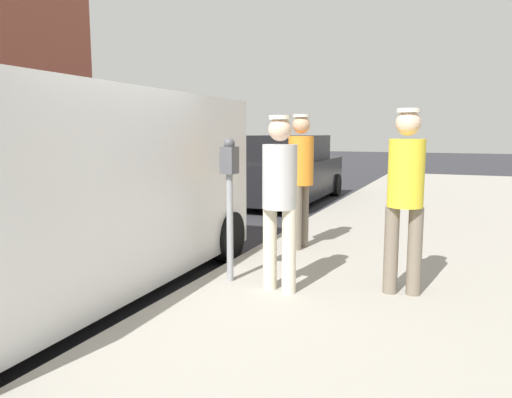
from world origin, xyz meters
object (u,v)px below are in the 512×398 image
at_px(pedestrian_in_gray, 280,192).
at_px(pedestrian_in_orange, 301,172).
at_px(parked_sedan_ahead, 287,172).
at_px(pedestrian_in_yellow, 405,189).
at_px(parking_meter_near, 230,185).
at_px(parked_van, 52,191).

relative_size(pedestrian_in_gray, pedestrian_in_orange, 0.96).
relative_size(pedestrian_in_orange, parked_sedan_ahead, 0.41).
distance_m(pedestrian_in_yellow, pedestrian_in_orange, 2.07).
height_order(pedestrian_in_yellow, parked_sedan_ahead, pedestrian_in_yellow).
relative_size(pedestrian_in_gray, pedestrian_in_yellow, 0.97).
bearing_deg(parking_meter_near, pedestrian_in_yellow, 9.16).
height_order(parking_meter_near, pedestrian_in_orange, pedestrian_in_orange).
height_order(pedestrian_in_gray, pedestrian_in_yellow, pedestrian_in_yellow).
distance_m(pedestrian_in_orange, parked_sedan_ahead, 5.48).
distance_m(parking_meter_near, pedestrian_in_orange, 1.72).
bearing_deg(pedestrian_in_orange, parked_van, -123.36).
xyz_separation_m(pedestrian_in_yellow, parked_sedan_ahead, (-3.49, 6.52, -0.44)).
xyz_separation_m(pedestrian_in_yellow, parked_van, (-3.24, -1.21, -0.04)).
height_order(parking_meter_near, pedestrian_in_yellow, pedestrian_in_yellow).
bearing_deg(parked_van, parking_meter_near, 31.69).
relative_size(parking_meter_near, pedestrian_in_gray, 0.87).
relative_size(parking_meter_near, pedestrian_in_yellow, 0.84).
height_order(pedestrian_in_gray, parked_van, parked_van).
height_order(pedestrian_in_gray, pedestrian_in_orange, pedestrian_in_orange).
distance_m(pedestrian_in_orange, parked_van, 3.15).
bearing_deg(pedestrian_in_gray, pedestrian_in_yellow, 18.72).
xyz_separation_m(pedestrian_in_orange, parked_van, (-1.73, -2.63, -0.05)).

